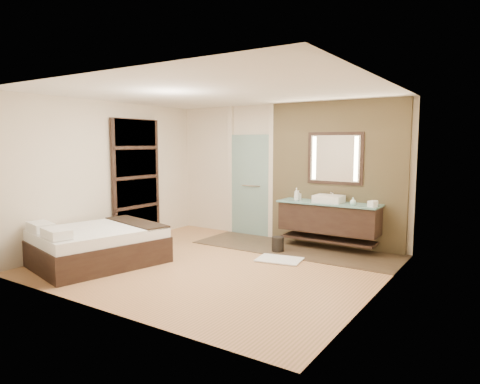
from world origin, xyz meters
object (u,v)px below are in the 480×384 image
Objects in this scene: bed at (97,245)px; mirror_unit at (335,158)px; vanity at (329,218)px; waste_bin at (278,244)px.

mirror_unit is at bearing 62.70° from bed.
waste_bin is at bearing -135.13° from vanity.
bed is at bearing -133.27° from vanity.
waste_bin is (2.07, 2.25, -0.16)m from bed.
mirror_unit is 4.40m from bed.
mirror_unit is 1.89m from waste_bin.
waste_bin is at bearing 61.05° from bed.
bed is 8.05× the size of waste_bin.
mirror_unit is at bearing 90.00° from vanity.
waste_bin is at bearing -126.58° from mirror_unit.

